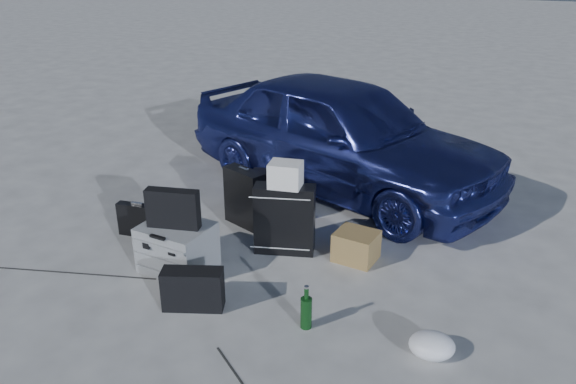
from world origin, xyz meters
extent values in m
plane|color=beige|center=(0.00, 0.00, 0.00)|extent=(60.00, 60.00, 0.00)
imported|color=#2F3A92|center=(-0.01, 2.23, 0.62)|extent=(3.90, 2.47, 1.24)
cube|color=gray|center=(-0.59, 0.00, 0.20)|extent=(0.57, 0.47, 0.40)
cube|color=black|center=(-0.59, -0.02, 0.56)|extent=(0.44, 0.21, 0.32)
cube|color=black|center=(-1.26, 0.33, 0.16)|extent=(0.41, 0.15, 0.31)
cube|color=black|center=(-0.49, 0.95, 0.28)|extent=(0.46, 0.29, 0.56)
cube|color=black|center=(0.08, 0.64, 0.31)|extent=(0.55, 0.34, 0.62)
cube|color=white|center=(0.09, 0.64, 0.73)|extent=(0.30, 0.26, 0.21)
cube|color=black|center=(-0.46, 1.26, 0.16)|extent=(0.66, 0.37, 0.31)
cube|color=white|center=(-0.44, 1.27, 0.35)|extent=(0.51, 0.43, 0.08)
cube|color=black|center=(-0.43, 1.26, 0.42)|extent=(0.31, 0.26, 0.06)
cube|color=olive|center=(0.69, 0.77, 0.13)|extent=(0.36, 0.32, 0.26)
ellipsoid|color=white|center=(1.55, -0.20, 0.08)|extent=(0.36, 0.33, 0.17)
cube|color=black|center=(-0.16, -0.41, 0.16)|extent=(0.48, 0.33, 0.31)
cylinder|color=black|center=(0.69, -0.28, 0.16)|extent=(0.10, 0.10, 0.32)
camera|label=1|loc=(1.97, -3.27, 2.45)|focal=35.00mm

